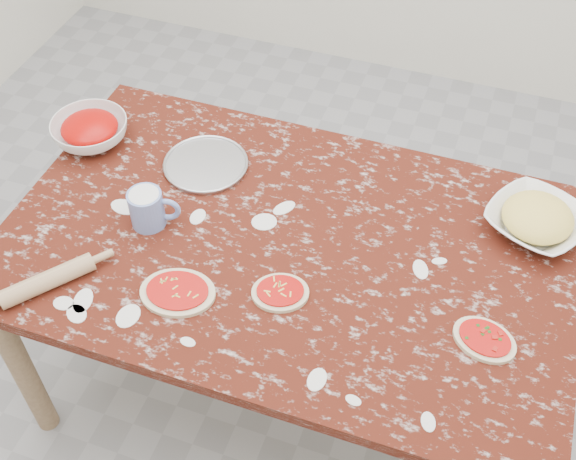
# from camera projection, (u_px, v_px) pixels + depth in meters

# --- Properties ---
(ground) EXTENTS (4.00, 4.00, 0.00)m
(ground) POSITION_uv_depth(u_px,v_px,m) (288.00, 381.00, 2.56)
(ground) COLOR gray
(worktable) EXTENTS (1.60, 1.00, 0.75)m
(worktable) POSITION_uv_depth(u_px,v_px,m) (288.00, 261.00, 2.07)
(worktable) COLOR #40140B
(worktable) RESTS_ON ground
(pizza_tray) EXTENTS (0.26, 0.26, 0.01)m
(pizza_tray) POSITION_uv_depth(u_px,v_px,m) (206.00, 165.00, 2.22)
(pizza_tray) COLOR #B2B2B7
(pizza_tray) RESTS_ON worktable
(sauce_bowl) EXTENTS (0.31, 0.31, 0.08)m
(sauce_bowl) POSITION_uv_depth(u_px,v_px,m) (90.00, 131.00, 2.28)
(sauce_bowl) COLOR white
(sauce_bowl) RESTS_ON worktable
(cheese_bowl) EXTENTS (0.35, 0.35, 0.06)m
(cheese_bowl) POSITION_uv_depth(u_px,v_px,m) (536.00, 222.00, 2.02)
(cheese_bowl) COLOR white
(cheese_bowl) RESTS_ON worktable
(flour_mug) EXTENTS (0.14, 0.10, 0.11)m
(flour_mug) POSITION_uv_depth(u_px,v_px,m) (148.00, 208.00, 2.02)
(flour_mug) COLOR #6C84C7
(flour_mug) RESTS_ON worktable
(pizza_left) EXTENTS (0.23, 0.19, 0.02)m
(pizza_left) POSITION_uv_depth(u_px,v_px,m) (178.00, 292.00, 1.88)
(pizza_left) COLOR beige
(pizza_left) RESTS_ON worktable
(pizza_mid) EXTENTS (0.19, 0.17, 0.02)m
(pizza_mid) POSITION_uv_depth(u_px,v_px,m) (280.00, 292.00, 1.88)
(pizza_mid) COLOR beige
(pizza_mid) RESTS_ON worktable
(pizza_right) EXTENTS (0.19, 0.17, 0.02)m
(pizza_right) POSITION_uv_depth(u_px,v_px,m) (484.00, 339.00, 1.78)
(pizza_right) COLOR beige
(pizza_right) RESTS_ON worktable
(rolling_pin) EXTENTS (0.20, 0.23, 0.05)m
(rolling_pin) POSITION_uv_depth(u_px,v_px,m) (47.00, 281.00, 1.89)
(rolling_pin) COLOR tan
(rolling_pin) RESTS_ON worktable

